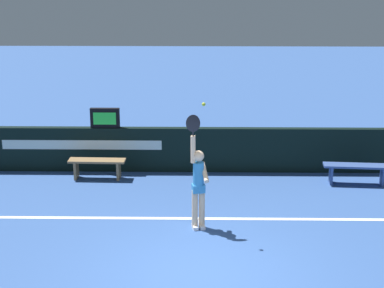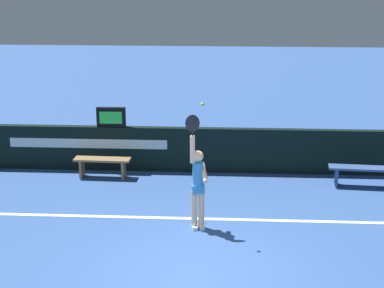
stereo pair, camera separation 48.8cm
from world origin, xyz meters
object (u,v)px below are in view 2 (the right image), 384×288
at_px(speed_display, 111,117).
at_px(tennis_player, 198,183).
at_px(courtside_bench_far, 102,163).
at_px(courtside_bench_near, 363,172).
at_px(tennis_ball, 202,104).

height_order(speed_display, tennis_player, tennis_player).
bearing_deg(courtside_bench_far, courtside_bench_near, -2.56).
bearing_deg(courtside_bench_near, speed_display, 171.66).
relative_size(tennis_player, tennis_ball, 34.25).
height_order(tennis_player, courtside_bench_far, tennis_player).
bearing_deg(courtside_bench_far, tennis_player, -48.98).
bearing_deg(tennis_ball, courtside_bench_far, 129.08).
relative_size(tennis_ball, courtside_bench_near, 0.04).
bearing_deg(tennis_player, courtside_bench_far, 131.02).
xyz_separation_m(speed_display, courtside_bench_near, (6.16, -0.90, -1.02)).
bearing_deg(courtside_bench_near, tennis_ball, -141.71).
relative_size(tennis_player, courtside_bench_far, 1.69).
distance_m(speed_display, courtside_bench_near, 6.30).
distance_m(speed_display, courtside_bench_far, 1.20).
relative_size(speed_display, courtside_bench_far, 0.52).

